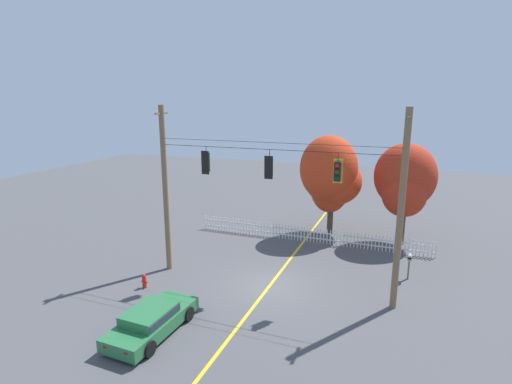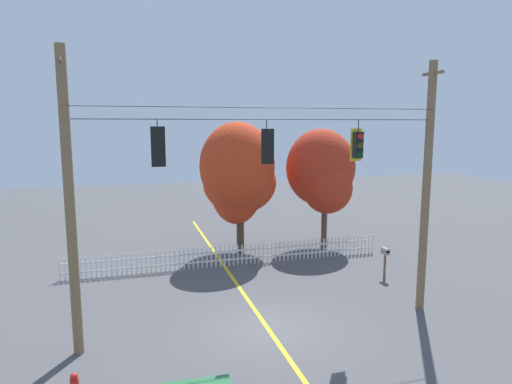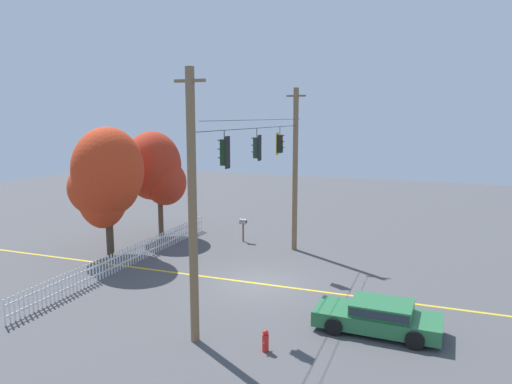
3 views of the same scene
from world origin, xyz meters
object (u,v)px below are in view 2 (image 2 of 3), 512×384
roadside_mailbox (385,253)px  traffic_signal_northbound_primary (158,146)px  traffic_signal_eastbound_side (267,146)px  autumn_maple_near_fence (238,176)px  traffic_signal_southbound_primary (358,145)px  autumn_maple_mid (322,173)px

roadside_mailbox → traffic_signal_northbound_primary: bearing=-161.3°
traffic_signal_eastbound_side → roadside_mailbox: size_ratio=1.00×
autumn_maple_near_fence → roadside_mailbox: (5.52, -5.84, -3.08)m
traffic_signal_eastbound_side → autumn_maple_near_fence: (1.32, 9.33, -2.08)m
traffic_signal_northbound_primary → traffic_signal_southbound_primary: size_ratio=1.00×
traffic_signal_northbound_primary → autumn_maple_mid: 13.59m
traffic_signal_southbound_primary → roadside_mailbox: traffic_signal_southbound_primary is taller
traffic_signal_northbound_primary → autumn_maple_near_fence: traffic_signal_northbound_primary is taller
traffic_signal_northbound_primary → roadside_mailbox: traffic_signal_northbound_primary is taller
traffic_signal_northbound_primary → autumn_maple_mid: size_ratio=0.21×
traffic_signal_northbound_primary → traffic_signal_southbound_primary: (6.81, 0.02, -0.04)m
traffic_signal_eastbound_side → roadside_mailbox: 9.26m
traffic_signal_eastbound_side → roadside_mailbox: (6.84, 3.49, -5.17)m
traffic_signal_northbound_primary → traffic_signal_eastbound_side: bearing=0.0°
traffic_signal_eastbound_side → traffic_signal_southbound_primary: size_ratio=1.00×
autumn_maple_mid → autumn_maple_near_fence: bearing=179.2°
traffic_signal_northbound_primary → traffic_signal_southbound_primary: same height
traffic_signal_northbound_primary → roadside_mailbox: size_ratio=1.00×
traffic_signal_northbound_primary → autumn_maple_mid: traffic_signal_northbound_primary is taller
traffic_signal_northbound_primary → roadside_mailbox: (10.33, 3.49, -5.21)m
autumn_maple_near_fence → roadside_mailbox: 8.61m
traffic_signal_eastbound_side → traffic_signal_southbound_primary: (3.33, 0.02, -0.00)m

